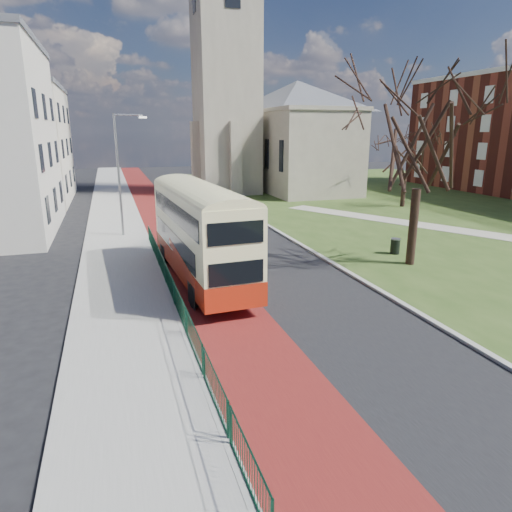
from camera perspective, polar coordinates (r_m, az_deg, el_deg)
name	(u,v)px	position (r m, az deg, el deg)	size (l,w,h in m)	color
ground	(274,337)	(16.38, 2.31, -10.06)	(160.00, 160.00, 0.00)	black
road_carriageway	(204,226)	(35.22, -6.55, 3.80)	(9.00, 120.00, 0.01)	black
bus_lane	(168,228)	(34.82, -10.91, 3.48)	(3.40, 120.00, 0.01)	#591414
pavement_west	(115,230)	(34.59, -17.18, 3.08)	(4.00, 120.00, 0.12)	gray
kerb_west	(144,229)	(34.65, -13.88, 3.35)	(0.25, 120.00, 0.13)	#999993
kerb_east	(253,217)	(38.23, -0.35, 4.91)	(0.25, 80.00, 0.13)	#999993
grass_green	(450,206)	(48.00, 23.08, 5.78)	(40.00, 80.00, 0.04)	#2E4518
footpath	(499,236)	(35.35, 28.14, 2.18)	(2.20, 36.00, 0.03)	#9E998C
pedestrian_railing	(174,294)	(19.14, -10.20, -4.65)	(0.07, 24.00, 1.12)	#0C3623
gothic_church	(265,74)	(55.14, 1.17, 21.76)	(16.38, 18.00, 40.00)	gray
street_block_far	(13,144)	(52.65, -28.13, 12.27)	(10.30, 16.30, 11.50)	beige
streetlamp	(121,169)	(31.98, -16.57, 10.41)	(2.13, 0.18, 8.00)	gray
bus	(200,229)	(21.65, -7.01, 3.37)	(3.08, 10.87, 4.49)	#A6240F
winter_tree_near	(423,125)	(25.21, 20.11, 15.15)	(7.64, 7.64, 10.50)	black
winter_tree_far	(407,146)	(45.48, 18.38, 12.96)	(6.31, 6.31, 8.15)	black
litter_bin	(395,246)	(27.92, 17.00, 1.19)	(0.73, 0.73, 0.92)	black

